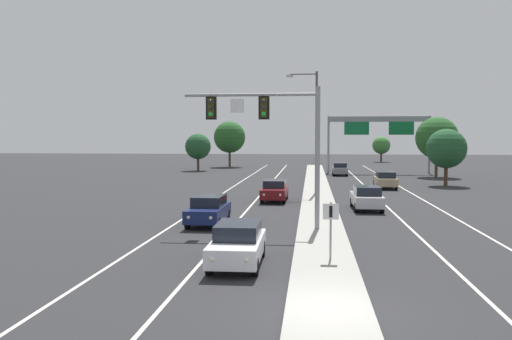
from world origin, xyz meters
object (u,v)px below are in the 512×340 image
(street_lamp_median, at_px, (314,125))
(car_receding_tan, at_px, (385,180))
(median_sign_post, at_px, (331,222))
(car_oncoming_darkred, at_px, (275,190))
(tree_far_left_a, at_px, (198,147))
(overhead_signal_mast, at_px, (274,127))
(tree_far_left_c, at_px, (230,137))
(car_oncoming_white, at_px, (238,243))
(car_receding_silver, at_px, (367,197))
(car_oncoming_navy, at_px, (209,210))
(tree_far_right_a, at_px, (437,138))
(tree_far_right_b, at_px, (446,149))
(tree_far_right_c, at_px, (381,145))
(car_receding_grey, at_px, (340,169))
(highway_sign_gantry, at_px, (379,126))

(street_lamp_median, height_order, car_receding_tan, street_lamp_median)
(median_sign_post, height_order, car_oncoming_darkred, median_sign_post)
(car_receding_tan, relative_size, tree_far_left_a, 0.86)
(overhead_signal_mast, bearing_deg, tree_far_left_a, 106.86)
(street_lamp_median, bearing_deg, overhead_signal_mast, -96.85)
(car_oncoming_darkred, xyz_separation_m, tree_far_left_c, (-10.21, 43.54, 3.91))
(car_oncoming_white, height_order, car_receding_silver, same)
(street_lamp_median, bearing_deg, tree_far_left_a, 118.73)
(car_oncoming_navy, bearing_deg, tree_far_right_a, 60.60)
(street_lamp_median, height_order, car_receding_silver, street_lamp_median)
(tree_far_right_a, relative_size, tree_far_left_c, 0.99)
(tree_far_right_a, bearing_deg, tree_far_left_a, 164.23)
(car_oncoming_white, bearing_deg, tree_far_right_b, 64.88)
(street_lamp_median, bearing_deg, tree_far_right_c, 77.39)
(car_receding_grey, bearing_deg, tree_far_right_a, -8.51)
(overhead_signal_mast, xyz_separation_m, car_oncoming_darkred, (-0.84, 12.41, -4.50))
(tree_far_left_a, bearing_deg, tree_far_left_c, 72.46)
(car_oncoming_navy, relative_size, tree_far_left_a, 0.86)
(car_oncoming_white, distance_m, highway_sign_gantry, 52.50)
(car_receding_silver, relative_size, tree_far_left_a, 0.86)
(tree_far_right_c, distance_m, tree_far_left_a, 40.65)
(overhead_signal_mast, bearing_deg, car_oncoming_navy, 157.22)
(car_oncoming_navy, bearing_deg, tree_far_left_a, 102.99)
(car_oncoming_white, bearing_deg, overhead_signal_mast, 83.43)
(car_receding_tan, relative_size, car_receding_grey, 1.00)
(car_receding_grey, distance_m, tree_far_left_c, 23.66)
(overhead_signal_mast, relative_size, tree_far_right_b, 1.29)
(car_receding_tan, height_order, tree_far_left_c, tree_far_left_c)
(car_oncoming_navy, distance_m, tree_far_left_c, 55.01)
(highway_sign_gantry, bearing_deg, tree_far_right_c, 82.01)
(car_receding_grey, xyz_separation_m, tree_far_right_c, (9.57, 35.43, 2.34))
(car_receding_tan, distance_m, tree_far_left_a, 32.64)
(car_oncoming_navy, relative_size, tree_far_right_a, 0.63)
(highway_sign_gantry, xyz_separation_m, tree_far_right_a, (6.05, -5.87, -1.48))
(highway_sign_gantry, bearing_deg, tree_far_left_c, 150.28)
(overhead_signal_mast, relative_size, highway_sign_gantry, 0.54)
(car_receding_tan, relative_size, tree_far_left_c, 0.62)
(car_oncoming_white, relative_size, car_receding_tan, 1.00)
(car_oncoming_darkred, bearing_deg, tree_far_left_c, 103.19)
(tree_far_right_b, bearing_deg, tree_far_left_a, 145.52)
(car_oncoming_white, xyz_separation_m, car_oncoming_navy, (-2.88, 8.93, 0.00))
(tree_far_left_c, relative_size, tree_far_right_b, 1.30)
(car_oncoming_navy, relative_size, car_receding_tan, 1.00)
(highway_sign_gantry, bearing_deg, overhead_signal_mast, -103.66)
(car_receding_grey, bearing_deg, tree_far_right_c, 74.88)
(street_lamp_median, xyz_separation_m, car_oncoming_darkred, (-2.88, -4.60, -4.97))
(car_oncoming_white, bearing_deg, car_receding_tan, 72.57)
(tree_far_left_c, bearing_deg, overhead_signal_mast, -78.83)
(tree_far_left_c, height_order, tree_far_right_b, tree_far_left_c)
(overhead_signal_mast, relative_size, street_lamp_median, 0.72)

